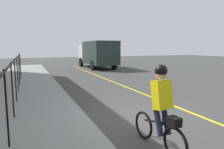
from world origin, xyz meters
TOP-DOWN VIEW (x-y plane):
  - ground_plane at (0.00, 0.00)m, footprint 80.00×80.00m
  - lane_line_centre at (0.00, -1.60)m, footprint 36.00×0.12m
  - sidewalk at (0.00, 3.40)m, footprint 40.00×3.20m
  - iron_fence at (1.00, 3.80)m, footprint 19.23×0.04m
  - cyclist_lead at (-1.97, 0.85)m, footprint 1.71×0.38m
  - box_truck_background at (15.20, -3.57)m, footprint 6.73×2.59m

SIDE VIEW (x-z plane):
  - ground_plane at x=0.00m, z-range 0.00..0.00m
  - lane_line_centre at x=0.00m, z-range 0.00..0.01m
  - sidewalk at x=0.00m, z-range 0.00..0.15m
  - cyclist_lead at x=-1.97m, z-range 0.00..1.82m
  - iron_fence at x=1.00m, z-range 0.54..2.14m
  - box_truck_background at x=15.20m, z-range 0.16..2.94m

